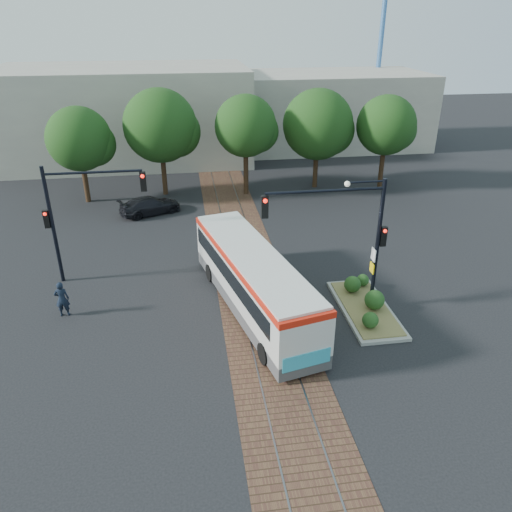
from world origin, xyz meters
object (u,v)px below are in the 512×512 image
object	(u,v)px
city_bus	(253,279)
traffic_island	(366,303)
signal_pole_left	(74,208)
parked_car	(150,205)
signal_pole_main	(352,227)
officer	(62,299)

from	to	relation	value
city_bus	traffic_island	bearing A→B (deg)	-22.35
signal_pole_left	parked_car	size ratio (longest dim) A/B	1.46
signal_pole_main	officer	distance (m)	13.16
city_bus	parked_car	world-z (taller)	city_bus
city_bus	signal_pole_main	bearing A→B (deg)	-23.22
signal_pole_left	parked_car	bearing A→B (deg)	71.72
signal_pole_main	signal_pole_left	xyz separation A→B (m)	(-12.23, 4.80, -0.29)
signal_pole_left	parked_car	distance (m)	9.88
traffic_island	officer	xyz separation A→B (m)	(-13.61, 1.53, 0.52)
city_bus	officer	xyz separation A→B (m)	(-8.52, 0.71, -0.73)
traffic_island	parked_car	xyz separation A→B (m)	(-10.26, 13.74, 0.27)
city_bus	traffic_island	xyz separation A→B (m)	(5.09, -0.82, -1.26)
city_bus	traffic_island	world-z (taller)	city_bus
traffic_island	signal_pole_main	bearing A→B (deg)	174.64
traffic_island	signal_pole_main	size ratio (longest dim) A/B	0.87
signal_pole_main	parked_car	xyz separation A→B (m)	(-9.31, 13.65, -3.56)
parked_car	city_bus	bearing A→B (deg)	178.36
signal_pole_main	parked_car	world-z (taller)	signal_pole_main
signal_pole_main	parked_car	distance (m)	16.90
parked_car	signal_pole_main	bearing A→B (deg)	-169.17
city_bus	signal_pole_main	size ratio (longest dim) A/B	1.81
city_bus	officer	distance (m)	8.58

